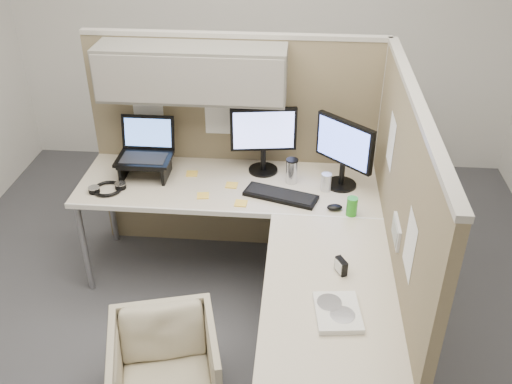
# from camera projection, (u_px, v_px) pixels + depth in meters

# --- Properties ---
(ground) EXTENTS (4.50, 4.50, 0.00)m
(ground) POSITION_uv_depth(u_px,v_px,m) (237.00, 323.00, 3.70)
(ground) COLOR #3E3E43
(ground) RESTS_ON ground
(partition_back) EXTENTS (2.00, 0.36, 1.63)m
(partition_back) POSITION_uv_depth(u_px,v_px,m) (217.00, 114.00, 3.84)
(partition_back) COLOR #817154
(partition_back) RESTS_ON ground
(partition_right) EXTENTS (0.07, 2.03, 1.63)m
(partition_right) POSITION_uv_depth(u_px,v_px,m) (395.00, 233.00, 3.15)
(partition_right) COLOR #817154
(partition_right) RESTS_ON ground
(desk) EXTENTS (2.00, 1.98, 0.73)m
(desk) POSITION_uv_depth(u_px,v_px,m) (258.00, 226.00, 3.44)
(desk) COLOR beige
(desk) RESTS_ON ground
(office_chair) EXTENTS (0.67, 0.65, 0.57)m
(office_chair) POSITION_uv_depth(u_px,v_px,m) (165.00, 365.00, 3.04)
(office_chair) COLOR beige
(office_chair) RESTS_ON ground
(monitor_left) EXTENTS (0.44, 0.20, 0.47)m
(monitor_left) POSITION_uv_depth(u_px,v_px,m) (263.00, 135.00, 3.78)
(monitor_left) COLOR black
(monitor_left) RESTS_ON desk
(monitor_right) EXTENTS (0.35, 0.32, 0.47)m
(monitor_right) POSITION_uv_depth(u_px,v_px,m) (344.00, 148.00, 3.61)
(monitor_right) COLOR black
(monitor_right) RESTS_ON desk
(laptop_station) EXTENTS (0.36, 0.31, 0.38)m
(laptop_station) POSITION_uv_depth(u_px,v_px,m) (145.00, 155.00, 3.81)
(laptop_station) COLOR black
(laptop_station) RESTS_ON desk
(keyboard) EXTENTS (0.49, 0.29, 0.02)m
(keyboard) POSITION_uv_depth(u_px,v_px,m) (281.00, 196.00, 3.63)
(keyboard) COLOR black
(keyboard) RESTS_ON desk
(mouse) EXTENTS (0.10, 0.07, 0.03)m
(mouse) POSITION_uv_depth(u_px,v_px,m) (335.00, 207.00, 3.50)
(mouse) COLOR black
(mouse) RESTS_ON desk
(travel_mug) EXTENTS (0.08, 0.08, 0.17)m
(travel_mug) POSITION_uv_depth(u_px,v_px,m) (292.00, 171.00, 3.75)
(travel_mug) COLOR silver
(travel_mug) RESTS_ON desk
(soda_can_green) EXTENTS (0.07, 0.07, 0.12)m
(soda_can_green) POSITION_uv_depth(u_px,v_px,m) (352.00, 207.00, 3.43)
(soda_can_green) COLOR #268C1E
(soda_can_green) RESTS_ON desk
(soda_can_silver) EXTENTS (0.07, 0.07, 0.12)m
(soda_can_silver) POSITION_uv_depth(u_px,v_px,m) (326.00, 182.00, 3.68)
(soda_can_silver) COLOR silver
(soda_can_silver) RESTS_ON desk
(sticky_note_b) EXTENTS (0.08, 0.08, 0.01)m
(sticky_note_b) POSITION_uv_depth(u_px,v_px,m) (241.00, 203.00, 3.57)
(sticky_note_b) COLOR yellow
(sticky_note_b) RESTS_ON desk
(sticky_note_d) EXTENTS (0.08, 0.08, 0.01)m
(sticky_note_d) POSITION_uv_depth(u_px,v_px,m) (232.00, 185.00, 3.75)
(sticky_note_d) COLOR yellow
(sticky_note_d) RESTS_ON desk
(sticky_note_c) EXTENTS (0.08, 0.08, 0.01)m
(sticky_note_c) POSITION_uv_depth(u_px,v_px,m) (192.00, 174.00, 3.88)
(sticky_note_c) COLOR yellow
(sticky_note_c) RESTS_ON desk
(sticky_note_a) EXTENTS (0.09, 0.09, 0.01)m
(sticky_note_a) POSITION_uv_depth(u_px,v_px,m) (203.00, 196.00, 3.64)
(sticky_note_a) COLOR yellow
(sticky_note_a) RESTS_ON desk
(headphones) EXTENTS (0.25, 0.25, 0.03)m
(headphones) POSITION_uv_depth(u_px,v_px,m) (107.00, 189.00, 3.70)
(headphones) COLOR black
(headphones) RESTS_ON desk
(paper_stack) EXTENTS (0.24, 0.29, 0.03)m
(paper_stack) POSITION_uv_depth(u_px,v_px,m) (338.00, 312.00, 2.72)
(paper_stack) COLOR white
(paper_stack) RESTS_ON desk
(desk_clock) EXTENTS (0.07, 0.09, 0.08)m
(desk_clock) POSITION_uv_depth(u_px,v_px,m) (341.00, 266.00, 2.98)
(desk_clock) COLOR black
(desk_clock) RESTS_ON desk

